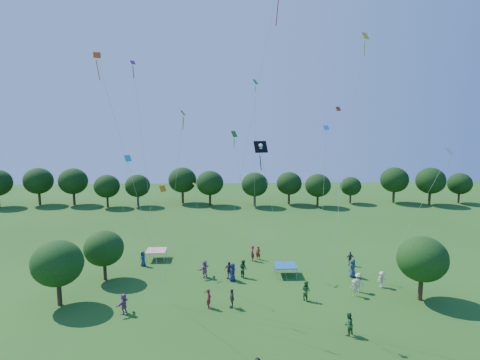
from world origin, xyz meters
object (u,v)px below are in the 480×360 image
near_tree_east (422,259)px  tent_red_stripe (156,251)px  tent_blue (285,265)px  red_high_kite (267,41)px  near_tree_west (57,263)px  pirate_kite (262,151)px  near_tree_north (104,248)px

near_tree_east → tent_red_stripe: bearing=155.0°
tent_blue → tent_red_stripe: bearing=158.9°
tent_blue → red_high_kite: (-2.78, -6.82, 21.01)m
tent_red_stripe → near_tree_west: bearing=-119.7°
tent_blue → red_high_kite: red_high_kite is taller
pirate_kite → red_high_kite: (0.53, 1.82, 8.55)m
near_tree_west → red_high_kite: red_high_kite is taller
near_tree_north → tent_red_stripe: near_tree_north is taller
near_tree_east → tent_red_stripe: size_ratio=2.62×
near_tree_west → red_high_kite: (17.69, -0.71, 18.28)m
tent_blue → near_tree_west: bearing=-163.4°
near_tree_north → near_tree_east: size_ratio=0.87×
tent_red_stripe → pirate_kite: size_ratio=0.17×
near_tree_east → red_high_kite: bearing=-178.0°
near_tree_north → tent_blue: (18.10, 0.49, -2.22)m
pirate_kite → red_high_kite: size_ratio=0.50×
near_tree_north → red_high_kite: size_ratio=0.19×
near_tree_west → tent_red_stripe: (6.55, 11.48, -2.73)m
near_tree_east → near_tree_west: bearing=179.6°
near_tree_north → red_high_kite: (15.32, -6.33, 18.79)m
tent_blue → pirate_kite: pirate_kite is taller
near_tree_east → pirate_kite: 17.56m
near_tree_west → pirate_kite: bearing=-8.4°
tent_blue → pirate_kite: bearing=-111.0°
near_tree_west → pirate_kite: (17.16, -2.54, 9.73)m
pirate_kite → near_tree_west: bearing=171.6°
red_high_kite → pirate_kite: bearing=-106.3°
tent_red_stripe → red_high_kite: (11.14, -12.19, 21.01)m
tent_red_stripe → tent_blue: bearing=-21.1°
near_tree_west → red_high_kite: size_ratio=0.22×
tent_red_stripe → red_high_kite: bearing=-47.6°
near_tree_north → near_tree_east: (29.22, -5.83, 0.52)m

